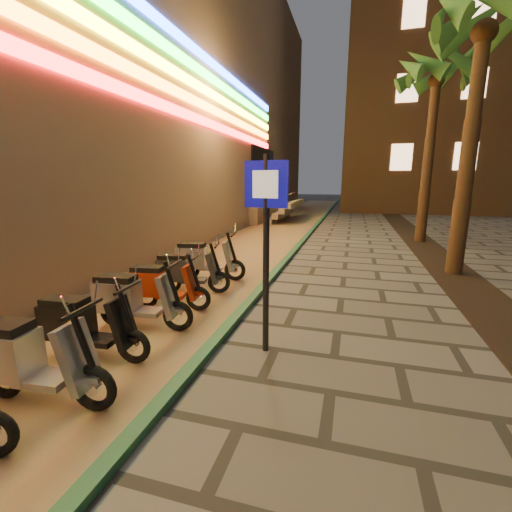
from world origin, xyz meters
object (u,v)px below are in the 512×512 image
(scooter_8, at_px, (184,271))
(scooter_6, at_px, (132,299))
(pedestrian_sign, at_px, (266,229))
(scooter_9, at_px, (203,259))
(scooter_5, at_px, (83,325))
(scooter_7, at_px, (161,285))
(scooter_4, at_px, (24,359))

(scooter_8, bearing_deg, scooter_6, -102.70)
(pedestrian_sign, distance_m, scooter_9, 4.08)
(scooter_6, height_order, scooter_8, scooter_6)
(scooter_5, xyz_separation_m, scooter_8, (0.01, 2.90, 0.00))
(scooter_6, xyz_separation_m, scooter_8, (-0.03, 1.88, -0.02))
(scooter_7, xyz_separation_m, scooter_8, (-0.02, 0.99, 0.01))
(scooter_7, bearing_deg, scooter_6, -97.78)
(pedestrian_sign, xyz_separation_m, scooter_8, (-2.32, 2.04, -1.28))
(scooter_7, bearing_deg, scooter_8, 82.80)
(scooter_4, bearing_deg, scooter_6, 87.36)
(scooter_4, distance_m, scooter_6, 1.99)
(pedestrian_sign, bearing_deg, scooter_4, -131.91)
(scooter_4, height_order, scooter_9, scooter_4)
(scooter_4, relative_size, scooter_6, 1.03)
(scooter_5, xyz_separation_m, scooter_6, (0.04, 1.02, 0.03))
(pedestrian_sign, bearing_deg, scooter_8, 147.04)
(scooter_7, bearing_deg, scooter_4, -96.63)
(scooter_6, bearing_deg, scooter_8, 84.47)
(pedestrian_sign, height_order, scooter_4, pedestrian_sign)
(scooter_4, height_order, scooter_6, scooter_4)
(scooter_8, bearing_deg, scooter_4, -102.00)
(scooter_8, bearing_deg, pedestrian_sign, -54.98)
(scooter_9, bearing_deg, scooter_6, -97.58)
(pedestrian_sign, relative_size, scooter_7, 1.77)
(pedestrian_sign, height_order, scooter_6, pedestrian_sign)
(pedestrian_sign, relative_size, scooter_4, 1.61)
(scooter_9, bearing_deg, scooter_5, -98.63)
(scooter_5, relative_size, scooter_8, 1.00)
(scooter_4, xyz_separation_m, scooter_8, (-0.11, 3.88, -0.04))
(scooter_4, bearing_deg, pedestrian_sign, 34.77)
(pedestrian_sign, xyz_separation_m, scooter_9, (-2.37, 3.08, -1.25))
(scooter_5, bearing_deg, pedestrian_sign, 16.65)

